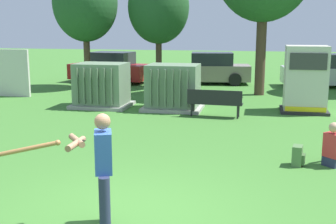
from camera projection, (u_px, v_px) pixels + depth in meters
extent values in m
plane|color=#3D752D|center=(126.00, 216.00, 6.88)|extent=(96.00, 96.00, 0.00)
cube|color=#9E9B93|center=(102.00, 105.00, 16.26)|extent=(2.10, 1.70, 0.12)
cube|color=slate|center=(102.00, 83.00, 16.10)|extent=(1.80, 1.40, 1.50)
cube|color=#5B7056|center=(77.00, 86.00, 15.50)|extent=(0.06, 0.12, 1.27)
cube|color=#5B7056|center=(84.00, 86.00, 15.45)|extent=(0.06, 0.12, 1.27)
cube|color=#5B7056|center=(91.00, 86.00, 15.40)|extent=(0.06, 0.12, 1.27)
cube|color=#5B7056|center=(98.00, 86.00, 15.35)|extent=(0.06, 0.12, 1.27)
cube|color=#5B7056|center=(104.00, 86.00, 15.29)|extent=(0.06, 0.12, 1.27)
cube|color=#5B7056|center=(111.00, 87.00, 15.24)|extent=(0.06, 0.12, 1.27)
cube|color=#9E9B93|center=(173.00, 108.00, 15.72)|extent=(2.10, 1.70, 0.12)
cube|color=slate|center=(173.00, 85.00, 15.56)|extent=(1.80, 1.40, 1.50)
cube|color=#5B7056|center=(151.00, 88.00, 14.96)|extent=(0.06, 0.12, 1.27)
cube|color=#5B7056|center=(158.00, 88.00, 14.91)|extent=(0.06, 0.12, 1.27)
cube|color=#5B7056|center=(165.00, 88.00, 14.86)|extent=(0.06, 0.12, 1.27)
cube|color=#5B7056|center=(172.00, 88.00, 14.81)|extent=(0.06, 0.12, 1.27)
cube|color=#5B7056|center=(180.00, 89.00, 14.76)|extent=(0.06, 0.12, 1.27)
cube|color=#5B7056|center=(187.00, 89.00, 14.70)|extent=(0.06, 0.12, 1.27)
cube|color=#262626|center=(303.00, 110.00, 15.26)|extent=(1.60, 1.40, 0.10)
cube|color=beige|center=(305.00, 78.00, 15.04)|extent=(1.40, 1.20, 2.20)
cube|color=#383838|center=(308.00, 62.00, 14.33)|extent=(1.19, 0.04, 0.55)
cube|color=yellow|center=(305.00, 109.00, 14.64)|extent=(1.33, 0.04, 0.16)
cube|color=black|center=(215.00, 103.00, 14.35)|extent=(1.82, 0.50, 0.05)
cube|color=black|center=(214.00, 97.00, 14.13)|extent=(1.80, 0.14, 0.44)
cylinder|color=black|center=(193.00, 109.00, 14.73)|extent=(0.06, 0.06, 0.42)
cylinder|color=black|center=(239.00, 111.00, 14.33)|extent=(0.06, 0.06, 0.42)
cylinder|color=black|center=(191.00, 110.00, 14.46)|extent=(0.06, 0.06, 0.42)
cylinder|color=black|center=(238.00, 112.00, 14.07)|extent=(0.06, 0.06, 0.42)
cylinder|color=#282D4C|center=(105.00, 207.00, 6.14)|extent=(0.16, 0.16, 0.88)
cylinder|color=#282D4C|center=(105.00, 194.00, 6.60)|extent=(0.16, 0.16, 0.88)
cube|color=#3359B2|center=(103.00, 152.00, 6.23)|extent=(0.36, 0.46, 0.60)
sphere|color=#9E7051|center=(102.00, 122.00, 6.14)|extent=(0.23, 0.23, 0.23)
cylinder|color=#9E7051|center=(76.00, 144.00, 6.06)|extent=(0.10, 0.54, 0.09)
cylinder|color=#9E7051|center=(77.00, 140.00, 6.23)|extent=(0.41, 0.47, 0.09)
cylinder|color=#A5723F|center=(27.00, 149.00, 6.06)|extent=(0.82, 0.35, 0.21)
sphere|color=#A5723F|center=(58.00, 143.00, 6.11)|extent=(0.08, 0.08, 0.08)
cube|color=#282D4C|center=(332.00, 162.00, 9.32)|extent=(0.41, 0.41, 0.20)
cube|color=red|center=(333.00, 145.00, 9.25)|extent=(0.41, 0.41, 0.52)
sphere|color=tan|center=(334.00, 127.00, 9.17)|extent=(0.22, 0.22, 0.22)
cylinder|color=#282D4C|center=(334.00, 153.00, 9.50)|extent=(0.41, 0.41, 0.13)
cylinder|color=tan|center=(330.00, 143.00, 9.56)|extent=(0.35, 0.35, 0.32)
cube|color=#4C723F|center=(297.00, 156.00, 9.33)|extent=(0.25, 0.35, 0.44)
cube|color=#3D5B33|center=(303.00, 159.00, 9.30)|extent=(0.10, 0.23, 0.22)
cylinder|color=#4C3828|center=(87.00, 62.00, 21.08)|extent=(0.31, 0.31, 2.49)
ellipsoid|color=#235128|center=(85.00, 3.00, 20.54)|extent=(3.06, 3.06, 3.64)
cylinder|color=#4C3828|center=(159.00, 63.00, 21.24)|extent=(0.29, 0.29, 2.37)
ellipsoid|color=#235128|center=(159.00, 7.00, 20.73)|extent=(2.92, 2.92, 3.47)
cylinder|color=#4C3828|center=(261.00, 55.00, 18.75)|extent=(0.43, 0.43, 3.49)
cube|color=maroon|center=(110.00, 72.00, 23.20)|extent=(4.39, 2.25, 0.80)
cube|color=#262B33|center=(112.00, 58.00, 23.01)|extent=(2.29, 1.83, 0.64)
cylinder|color=black|center=(80.00, 77.00, 22.90)|extent=(0.66, 0.30, 0.64)
cylinder|color=black|center=(96.00, 74.00, 24.47)|extent=(0.66, 0.30, 0.64)
cylinder|color=black|center=(125.00, 79.00, 22.03)|extent=(0.66, 0.30, 0.64)
cylinder|color=black|center=(139.00, 76.00, 23.60)|extent=(0.66, 0.30, 0.64)
cube|color=gray|center=(209.00, 72.00, 22.72)|extent=(4.38, 2.21, 0.80)
cube|color=#262B33|center=(212.00, 59.00, 22.57)|extent=(2.28, 1.81, 0.64)
cylinder|color=black|center=(183.00, 79.00, 22.05)|extent=(0.66, 0.30, 0.64)
cylinder|color=black|center=(185.00, 75.00, 23.71)|extent=(0.66, 0.30, 0.64)
cylinder|color=black|center=(235.00, 80.00, 21.83)|extent=(0.66, 0.30, 0.64)
cylinder|color=black|center=(233.00, 76.00, 23.49)|extent=(0.66, 0.30, 0.64)
cube|color=#B2B2B7|center=(326.00, 75.00, 21.44)|extent=(4.36, 2.14, 0.80)
cube|color=#262B33|center=(330.00, 61.00, 21.28)|extent=(2.26, 1.78, 0.64)
cylinder|color=black|center=(302.00, 82.00, 20.79)|extent=(0.66, 0.29, 0.64)
cylinder|color=black|center=(295.00, 78.00, 22.45)|extent=(0.66, 0.29, 0.64)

